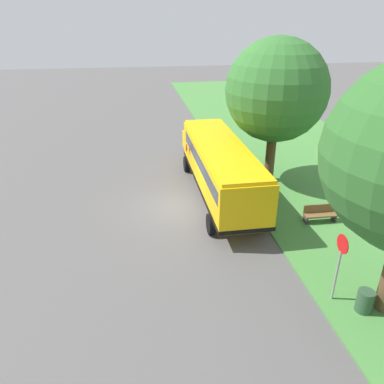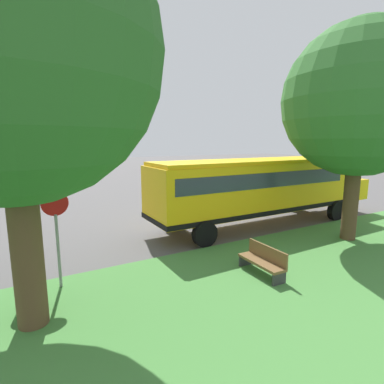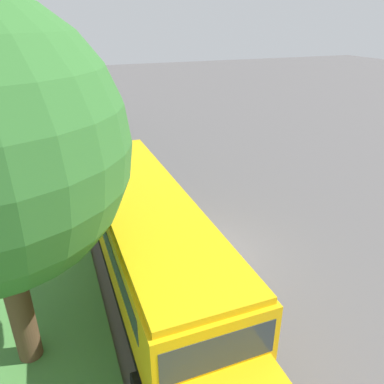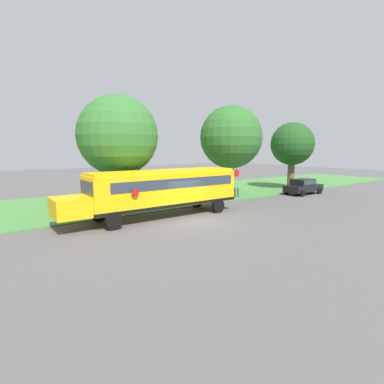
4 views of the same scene
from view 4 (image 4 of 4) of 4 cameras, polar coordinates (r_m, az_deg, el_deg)
name	(u,v)px [view 4 (image 4 of 4)]	position (r m, az deg, el deg)	size (l,w,h in m)	color
ground_plane	(196,222)	(19.09, 0.79, -5.65)	(120.00, 120.00, 0.00)	#565454
grass_verge	(129,200)	(27.55, -11.93, -1.45)	(12.00, 80.00, 0.08)	#47843D
school_bus	(161,189)	(20.18, -5.84, 0.62)	(2.84, 12.42, 3.16)	yellow
car_black_nearest	(303,186)	(32.49, 20.42, 1.14)	(2.02, 4.40, 1.56)	black
oak_tree_beside_bus	(118,137)	(22.36, -13.84, 10.17)	(5.75, 5.75, 8.39)	brown
oak_tree_roadside_mid	(231,136)	(29.10, 7.46, 10.49)	(5.89, 5.89, 8.62)	brown
oak_tree_far_end	(292,145)	(35.81, 18.49, 8.53)	(4.76, 4.76, 7.53)	brown
stop_sign	(236,180)	(27.49, 8.43, 2.18)	(0.08, 0.68, 2.74)	gray
park_bench	(174,197)	(25.95, -3.38, -0.91)	(1.61, 0.53, 0.92)	brown
trash_bin	(236,193)	(28.70, 8.34, -0.15)	(0.56, 0.56, 0.90)	#2D4C33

